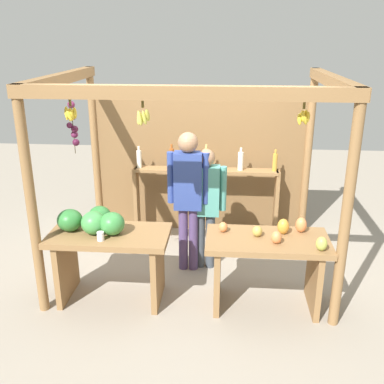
{
  "coord_description": "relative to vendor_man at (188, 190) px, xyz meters",
  "views": [
    {
      "loc": [
        0.38,
        -4.88,
        2.72
      ],
      "look_at": [
        0.0,
        -0.21,
        1.04
      ],
      "focal_mm": 41.47,
      "sensor_mm": 36.0,
      "label": 1
    }
  ],
  "objects": [
    {
      "name": "vendor_woman",
      "position": [
        0.2,
        0.07,
        -0.14
      ],
      "size": [
        0.48,
        0.2,
        1.49
      ],
      "rotation": [
        0.0,
        0.0,
        0.13
      ],
      "color": "#3E454E",
      "rests_on": "ground"
    },
    {
      "name": "vendor_man",
      "position": [
        0.0,
        0.0,
        0.0
      ],
      "size": [
        0.48,
        0.23,
        1.69
      ],
      "rotation": [
        0.0,
        0.0,
        -0.05
      ],
      "color": "#4E3C6B",
      "rests_on": "ground"
    },
    {
      "name": "fruit_counter_left",
      "position": [
        -0.82,
        -0.69,
        -0.34
      ],
      "size": [
        1.24,
        0.64,
        1.01
      ],
      "color": "olive",
      "rests_on": "ground"
    },
    {
      "name": "bottle_shelf_unit",
      "position": [
        0.16,
        0.9,
        -0.25
      ],
      "size": [
        1.97,
        0.22,
        1.34
      ],
      "color": "olive",
      "rests_on": "ground"
    },
    {
      "name": "market_stall",
      "position": [
        0.05,
        0.58,
        0.34
      ],
      "size": [
        3.07,
        2.24,
        2.3
      ],
      "color": "olive",
      "rests_on": "ground"
    },
    {
      "name": "ground_plane",
      "position": [
        0.05,
        0.1,
        -1.02
      ],
      "size": [
        12.0,
        12.0,
        0.0
      ],
      "primitive_type": "plane",
      "color": "gray",
      "rests_on": "ground"
    },
    {
      "name": "fruit_counter_right",
      "position": [
        0.88,
        -0.7,
        -0.45
      ],
      "size": [
        1.24,
        0.64,
        0.93
      ],
      "color": "olive",
      "rests_on": "ground"
    }
  ]
}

